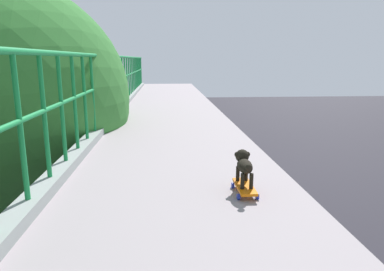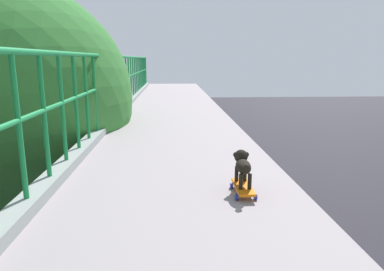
{
  "view_description": "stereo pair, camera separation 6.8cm",
  "coord_description": "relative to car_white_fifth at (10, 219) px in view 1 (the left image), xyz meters",
  "views": [
    {
      "loc": [
        0.89,
        -1.35,
        6.69
      ],
      "look_at": [
        1.18,
        2.53,
        5.83
      ],
      "focal_mm": 32.35,
      "sensor_mm": 36.0,
      "label": 1
    },
    {
      "loc": [
        0.95,
        -1.36,
        6.69
      ],
      "look_at": [
        1.18,
        2.53,
        5.83
      ],
      "focal_mm": 32.35,
      "sensor_mm": 36.0,
      "label": 2
    }
  ],
  "objects": [
    {
      "name": "city_bus",
      "position": [
        -3.94,
        17.19,
        1.04
      ],
      "size": [
        2.51,
        11.75,
        3.09
      ],
      "color": "#B01A21",
      "rests_on": "ground"
    },
    {
      "name": "car_white_fifth",
      "position": [
        0.0,
        0.0,
        0.0
      ],
      "size": [
        1.87,
        4.24,
        1.55
      ],
      "color": "silver",
      "rests_on": "ground"
    },
    {
      "name": "small_dog",
      "position": [
        6.76,
        -9.65,
        5.01
      ],
      "size": [
        0.15,
        0.39,
        0.31
      ],
      "color": "black",
      "rests_on": "toy_skateboard"
    },
    {
      "name": "toy_skateboard",
      "position": [
        6.76,
        -9.71,
        4.8
      ],
      "size": [
        0.2,
        0.43,
        0.08
      ],
      "color": "orange",
      "rests_on": "overpass_deck"
    }
  ]
}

